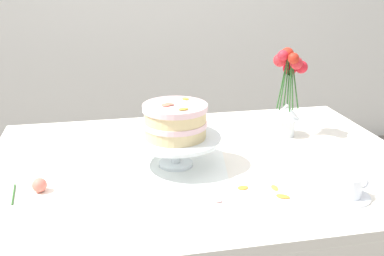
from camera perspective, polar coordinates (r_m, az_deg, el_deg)
The scene contains 11 objects.
dining_table at distance 1.51m, azimuth 1.57°, elevation -7.74°, with size 1.40×1.00×0.74m.
linen_napkin at distance 1.46m, azimuth -2.07°, elevation -4.75°, with size 0.32×0.32×0.00m, color white.
cake_stand at distance 1.43m, azimuth -2.11°, elevation -1.76°, with size 0.29×0.29×0.10m.
layer_cake at distance 1.40m, azimuth -2.14°, elevation 0.94°, with size 0.20×0.20×0.11m.
flower_vase at distance 1.71m, azimuth 12.02°, elevation 4.26°, with size 0.13×0.12×0.33m.
teacup at distance 1.33m, azimuth 19.15°, elevation -7.27°, with size 0.13×0.13×0.06m.
fallen_rose at distance 1.36m, azimuth -18.85°, elevation -6.89°, with size 0.10×0.12×0.04m.
loose_petal_0 at distance 1.34m, azimuth 10.40°, elevation -7.42°, with size 0.04×0.02×0.00m, color yellow.
loose_petal_1 at distance 1.29m, azimuth 11.43°, elevation -8.47°, with size 0.04×0.02×0.00m, color orange.
loose_petal_2 at distance 1.32m, azimuth 6.46°, elevation -7.51°, with size 0.03×0.03×0.00m, color orange.
loose_petal_3 at distance 1.25m, azimuth 3.12°, elevation -9.08°, with size 0.03×0.02×0.01m, color pink.
Camera 1 is at (-0.31, -1.33, 1.34)m, focal length 42.17 mm.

